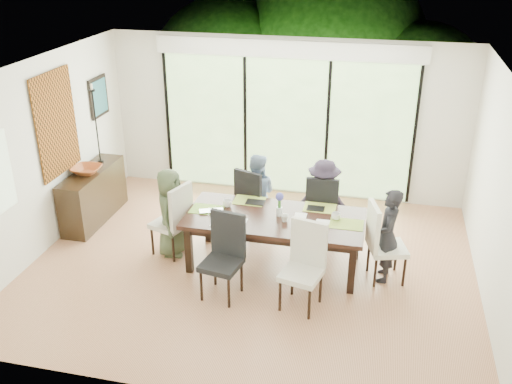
% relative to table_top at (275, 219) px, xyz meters
% --- Properties ---
extents(floor, '(6.00, 5.00, 0.01)m').
position_rel_table_top_xyz_m(floor, '(-0.30, -0.08, -0.72)').
color(floor, '#96593C').
rests_on(floor, ground).
extents(ceiling, '(6.00, 5.00, 0.01)m').
position_rel_table_top_xyz_m(ceiling, '(-0.30, -0.08, 1.99)').
color(ceiling, white).
rests_on(ceiling, wall_back).
extents(wall_back, '(6.00, 0.02, 2.70)m').
position_rel_table_top_xyz_m(wall_back, '(-0.30, 2.43, 0.63)').
color(wall_back, silver).
rests_on(wall_back, floor).
extents(wall_front, '(6.00, 0.02, 2.70)m').
position_rel_table_top_xyz_m(wall_front, '(-0.30, -2.59, 0.63)').
color(wall_front, beige).
rests_on(wall_front, floor).
extents(wall_left, '(0.02, 5.00, 2.70)m').
position_rel_table_top_xyz_m(wall_left, '(-3.31, -0.08, 0.63)').
color(wall_left, white).
rests_on(wall_left, floor).
extents(wall_right, '(0.02, 5.00, 2.70)m').
position_rel_table_top_xyz_m(wall_right, '(2.71, -0.08, 0.63)').
color(wall_right, beige).
rests_on(wall_right, floor).
extents(glass_doors, '(4.20, 0.02, 2.30)m').
position_rel_table_top_xyz_m(glass_doors, '(-0.30, 2.39, 0.48)').
color(glass_doors, '#598C3F').
rests_on(glass_doors, wall_back).
extents(blinds_header, '(4.40, 0.06, 0.28)m').
position_rel_table_top_xyz_m(blinds_header, '(-0.30, 2.38, 1.78)').
color(blinds_header, white).
rests_on(blinds_header, wall_back).
extents(mullion_a, '(0.05, 0.04, 2.30)m').
position_rel_table_top_xyz_m(mullion_a, '(-2.40, 2.38, 0.48)').
color(mullion_a, black).
rests_on(mullion_a, wall_back).
extents(mullion_b, '(0.05, 0.04, 2.30)m').
position_rel_table_top_xyz_m(mullion_b, '(-1.00, 2.38, 0.48)').
color(mullion_b, black).
rests_on(mullion_b, wall_back).
extents(mullion_c, '(0.05, 0.04, 2.30)m').
position_rel_table_top_xyz_m(mullion_c, '(0.40, 2.38, 0.48)').
color(mullion_c, black).
rests_on(mullion_c, wall_back).
extents(mullion_d, '(0.05, 0.04, 2.30)m').
position_rel_table_top_xyz_m(mullion_d, '(1.80, 2.38, 0.48)').
color(mullion_d, black).
rests_on(mullion_d, wall_back).
extents(deck, '(6.00, 1.80, 0.10)m').
position_rel_table_top_xyz_m(deck, '(-0.30, 3.32, -0.77)').
color(deck, brown).
rests_on(deck, ground).
extents(rail_top, '(6.00, 0.08, 0.06)m').
position_rel_table_top_xyz_m(rail_top, '(-0.30, 4.12, -0.17)').
color(rail_top, brown).
rests_on(rail_top, deck).
extents(foliage_left, '(3.20, 3.20, 3.20)m').
position_rel_table_top_xyz_m(foliage_left, '(-2.10, 5.12, 0.72)').
color(foliage_left, '#14380F').
rests_on(foliage_left, ground).
extents(foliage_mid, '(4.00, 4.00, 4.00)m').
position_rel_table_top_xyz_m(foliage_mid, '(0.10, 5.72, 1.08)').
color(foliage_mid, '#14380F').
rests_on(foliage_mid, ground).
extents(foliage_right, '(2.80, 2.80, 2.80)m').
position_rel_table_top_xyz_m(foliage_right, '(1.90, 4.92, 0.54)').
color(foliage_right, '#14380F').
rests_on(foliage_right, ground).
extents(foliage_far, '(3.60, 3.60, 3.60)m').
position_rel_table_top_xyz_m(foliage_far, '(-0.90, 6.42, 0.90)').
color(foliage_far, '#14380F').
rests_on(foliage_far, ground).
extents(table_top, '(2.39, 1.09, 0.06)m').
position_rel_table_top_xyz_m(table_top, '(0.00, 0.00, 0.00)').
color(table_top, black).
rests_on(table_top, floor).
extents(table_apron, '(2.19, 0.90, 0.10)m').
position_rel_table_top_xyz_m(table_apron, '(0.00, 0.00, -0.09)').
color(table_apron, black).
rests_on(table_apron, floor).
extents(table_leg_fl, '(0.09, 0.09, 0.69)m').
position_rel_table_top_xyz_m(table_leg_fl, '(-1.08, -0.43, -0.37)').
color(table_leg_fl, black).
rests_on(table_leg_fl, floor).
extents(table_leg_fr, '(0.09, 0.09, 0.69)m').
position_rel_table_top_xyz_m(table_leg_fr, '(1.08, -0.43, -0.37)').
color(table_leg_fr, black).
rests_on(table_leg_fr, floor).
extents(table_leg_bl, '(0.09, 0.09, 0.69)m').
position_rel_table_top_xyz_m(table_leg_bl, '(-1.08, 0.43, -0.37)').
color(table_leg_bl, black).
rests_on(table_leg_bl, floor).
extents(table_leg_br, '(0.09, 0.09, 0.69)m').
position_rel_table_top_xyz_m(table_leg_br, '(1.08, 0.43, -0.37)').
color(table_leg_br, black).
rests_on(table_leg_br, floor).
extents(chair_left_end, '(0.58, 0.58, 1.09)m').
position_rel_table_top_xyz_m(chair_left_end, '(-1.50, 0.00, -0.17)').
color(chair_left_end, beige).
rests_on(chair_left_end, floor).
extents(chair_right_end, '(0.57, 0.57, 1.09)m').
position_rel_table_top_xyz_m(chair_right_end, '(1.50, 0.00, -0.17)').
color(chair_right_end, white).
rests_on(chair_right_end, floor).
extents(chair_far_left, '(0.59, 0.59, 1.09)m').
position_rel_table_top_xyz_m(chair_far_left, '(-0.45, 0.85, -0.17)').
color(chair_far_left, black).
rests_on(chair_far_left, floor).
extents(chair_far_right, '(0.46, 0.46, 1.09)m').
position_rel_table_top_xyz_m(chair_far_right, '(0.55, 0.85, -0.17)').
color(chair_far_right, black).
rests_on(chair_far_right, floor).
extents(chair_near_left, '(0.53, 0.53, 1.09)m').
position_rel_table_top_xyz_m(chair_near_left, '(-0.50, -0.87, -0.17)').
color(chair_near_left, black).
rests_on(chair_near_left, floor).
extents(chair_near_right, '(0.55, 0.55, 1.09)m').
position_rel_table_top_xyz_m(chair_near_right, '(0.50, -0.87, -0.17)').
color(chair_near_right, silver).
rests_on(chair_near_right, floor).
extents(person_left_end, '(0.42, 0.63, 1.28)m').
position_rel_table_top_xyz_m(person_left_end, '(-1.48, 0.00, -0.07)').
color(person_left_end, '#424F35').
rests_on(person_left_end, floor).
extents(person_right_end, '(0.39, 0.61, 1.28)m').
position_rel_table_top_xyz_m(person_right_end, '(1.48, 0.00, -0.07)').
color(person_right_end, black).
rests_on(person_right_end, floor).
extents(person_far_left, '(0.63, 0.43, 1.28)m').
position_rel_table_top_xyz_m(person_far_left, '(-0.45, 0.83, -0.07)').
color(person_far_left, '#7D96B5').
rests_on(person_far_left, floor).
extents(person_far_right, '(0.61, 0.39, 1.28)m').
position_rel_table_top_xyz_m(person_far_right, '(0.55, 0.83, -0.07)').
color(person_far_right, '#292031').
rests_on(person_far_right, floor).
extents(placemat_left, '(0.44, 0.32, 0.01)m').
position_rel_table_top_xyz_m(placemat_left, '(-0.95, 0.00, 0.03)').
color(placemat_left, olive).
rests_on(placemat_left, table_top).
extents(placemat_right, '(0.44, 0.32, 0.01)m').
position_rel_table_top_xyz_m(placemat_right, '(0.95, 0.00, 0.03)').
color(placemat_right, olive).
rests_on(placemat_right, table_top).
extents(placemat_far_l, '(0.44, 0.32, 0.01)m').
position_rel_table_top_xyz_m(placemat_far_l, '(-0.45, 0.40, 0.03)').
color(placemat_far_l, '#8DA73B').
rests_on(placemat_far_l, table_top).
extents(placemat_far_r, '(0.44, 0.32, 0.01)m').
position_rel_table_top_xyz_m(placemat_far_r, '(0.55, 0.40, 0.03)').
color(placemat_far_r, '#A7BB43').
rests_on(placemat_far_r, table_top).
extents(placemat_paper, '(0.44, 0.32, 0.01)m').
position_rel_table_top_xyz_m(placemat_paper, '(-0.55, -0.30, 0.03)').
color(placemat_paper, white).
rests_on(placemat_paper, table_top).
extents(tablet_far_l, '(0.26, 0.18, 0.01)m').
position_rel_table_top_xyz_m(tablet_far_l, '(-0.35, 0.35, 0.04)').
color(tablet_far_l, black).
rests_on(tablet_far_l, table_top).
extents(tablet_far_r, '(0.24, 0.17, 0.01)m').
position_rel_table_top_xyz_m(tablet_far_r, '(0.50, 0.35, 0.04)').
color(tablet_far_r, black).
rests_on(tablet_far_r, table_top).
extents(papers, '(0.30, 0.22, 0.00)m').
position_rel_table_top_xyz_m(papers, '(0.70, -0.05, 0.03)').
color(papers, white).
rests_on(papers, table_top).
extents(platter_base, '(0.26, 0.26, 0.02)m').
position_rel_table_top_xyz_m(platter_base, '(-0.55, -0.30, 0.05)').
color(platter_base, white).
rests_on(platter_base, table_top).
extents(platter_snacks, '(0.20, 0.20, 0.01)m').
position_rel_table_top_xyz_m(platter_snacks, '(-0.55, -0.30, 0.07)').
color(platter_snacks, '#D25618').
rests_on(platter_snacks, table_top).
extents(vase, '(0.08, 0.08, 0.12)m').
position_rel_table_top_xyz_m(vase, '(0.05, 0.05, 0.09)').
color(vase, silver).
rests_on(vase, table_top).
extents(hyacinth_stems, '(0.04, 0.04, 0.16)m').
position_rel_table_top_xyz_m(hyacinth_stems, '(0.05, 0.05, 0.21)').
color(hyacinth_stems, '#337226').
rests_on(hyacinth_stems, table_top).
extents(hyacinth_blooms, '(0.11, 0.11, 0.11)m').
position_rel_table_top_xyz_m(hyacinth_blooms, '(0.05, 0.05, 0.31)').
color(hyacinth_blooms, '#4848B4').
rests_on(hyacinth_blooms, table_top).
extents(laptop, '(0.38, 0.32, 0.03)m').
position_rel_table_top_xyz_m(laptop, '(-0.85, -0.10, 0.04)').
color(laptop, silver).
rests_on(laptop, table_top).
extents(cup_a, '(0.14, 0.14, 0.10)m').
position_rel_table_top_xyz_m(cup_a, '(-0.70, 0.15, 0.08)').
color(cup_a, white).
rests_on(cup_a, table_top).
extents(cup_b, '(0.13, 0.13, 0.09)m').
position_rel_table_top_xyz_m(cup_b, '(0.15, -0.10, 0.08)').
color(cup_b, white).
rests_on(cup_b, table_top).
extents(cup_c, '(0.16, 0.16, 0.10)m').
position_rel_table_top_xyz_m(cup_c, '(0.80, 0.10, 0.08)').
color(cup_c, white).
rests_on(cup_c, table_top).
extents(book, '(0.16, 0.22, 0.02)m').
position_rel_table_top_xyz_m(book, '(0.25, 0.05, 0.04)').
color(book, white).
rests_on(book, table_top).
extents(sideboard, '(0.42, 1.48, 0.83)m').
position_rel_table_top_xyz_m(sideboard, '(-3.06, 0.71, -0.30)').
color(sideboard, black).
rests_on(sideboard, floor).
extents(bowl, '(0.44, 0.44, 0.11)m').
position_rel_table_top_xyz_m(bowl, '(-3.06, 0.61, 0.17)').
color(bowl, '#984521').
rests_on(bowl, sideboard).
extents(candlestick_base, '(0.09, 0.09, 0.04)m').
position_rel_table_top_xyz_m(candlestick_base, '(-3.06, 1.06, 0.14)').
color(candlestick_base, black).
rests_on(candlestick_base, sideboard).
extents(candlestick_shaft, '(0.02, 0.02, 1.16)m').
position_rel_table_top_xyz_m(candlestick_shaft, '(-3.06, 1.06, 0.72)').
color(candlestick_shaft, black).
rests_on(candlestick_shaft, sideboard).
extents(candlestick_pan, '(0.09, 0.09, 0.03)m').
position_rel_table_top_xyz_m(candlestick_pan, '(-3.06, 1.06, 1.29)').
color(candlestick_pan, black).
rests_on(candlestick_pan, sideboard).
extents(candle, '(0.03, 0.03, 0.09)m').
position_rel_table_top_xyz_m(candle, '(-3.06, 1.06, 1.35)').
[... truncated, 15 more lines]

